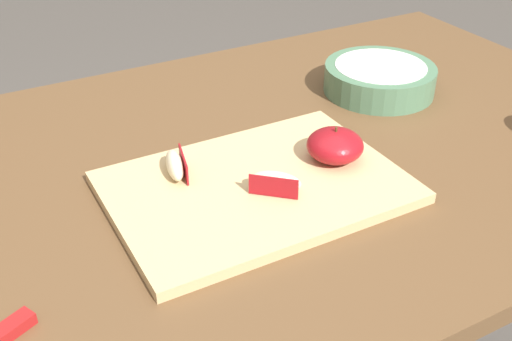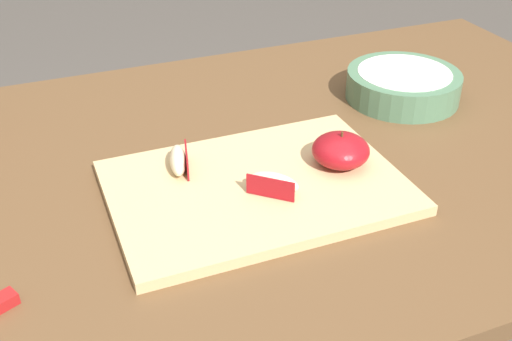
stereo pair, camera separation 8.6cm
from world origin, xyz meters
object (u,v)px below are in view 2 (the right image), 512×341
at_px(apple_half_skin_up, 341,150).
at_px(apple_wedge_left, 179,160).
at_px(cutting_board, 256,187).
at_px(apple_wedge_near_knife, 273,183).
at_px(ceramic_fruit_bowl, 403,84).

distance_m(apple_half_skin_up, apple_wedge_left, 0.24).
distance_m(cutting_board, apple_wedge_left, 0.12).
relative_size(apple_wedge_near_knife, ceramic_fruit_bowl, 0.34).
distance_m(apple_wedge_left, ceramic_fruit_bowl, 0.46).
bearing_deg(cutting_board, ceramic_fruit_bowl, 26.91).
bearing_deg(apple_wedge_left, apple_wedge_near_knife, -46.10).
relative_size(cutting_board, apple_wedge_near_knife, 5.88).
bearing_deg(cutting_board, apple_half_skin_up, 0.19).
height_order(cutting_board, apple_half_skin_up, apple_half_skin_up).
bearing_deg(cutting_board, apple_wedge_near_knife, -70.07).
bearing_deg(ceramic_fruit_bowl, apple_half_skin_up, -141.28).
bearing_deg(apple_wedge_near_knife, apple_half_skin_up, 15.31).
bearing_deg(apple_half_skin_up, cutting_board, -179.81).
bearing_deg(apple_half_skin_up, apple_wedge_left, 161.87).
distance_m(cutting_board, ceramic_fruit_bowl, 0.41).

